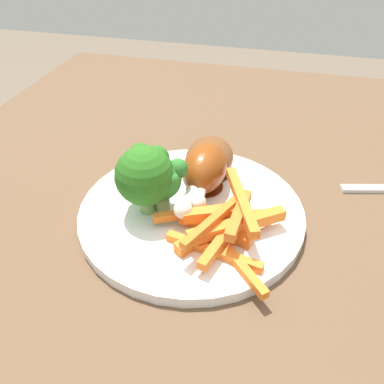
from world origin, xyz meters
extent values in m
cube|color=brown|center=(0.00, 0.00, 0.74)|extent=(0.95, 0.86, 0.03)
cylinder|color=#443122|center=(-0.42, -0.37, 0.36)|extent=(0.06, 0.06, 0.73)
cylinder|color=white|center=(0.00, -0.05, 0.76)|extent=(0.24, 0.24, 0.01)
cylinder|color=#8AA75A|center=(0.01, -0.08, 0.78)|extent=(0.02, 0.02, 0.02)
sphere|color=#2B6D27|center=(0.01, -0.08, 0.81)|extent=(0.04, 0.04, 0.04)
sphere|color=#2B6D27|center=(0.01, -0.10, 0.82)|extent=(0.01, 0.01, 0.01)
sphere|color=#2B6D27|center=(0.00, -0.07, 0.82)|extent=(0.02, 0.02, 0.02)
sphere|color=#2B6D27|center=(0.02, -0.07, 0.81)|extent=(0.02, 0.02, 0.02)
sphere|color=#2B6D27|center=(0.02, -0.10, 0.81)|extent=(0.02, 0.02, 0.02)
sphere|color=#2B6D27|center=(0.00, -0.09, 0.81)|extent=(0.02, 0.02, 0.02)
sphere|color=#2B6D27|center=(0.02, -0.08, 0.81)|extent=(0.02, 0.02, 0.02)
cylinder|color=#7FB35E|center=(0.02, -0.10, 0.78)|extent=(0.02, 0.02, 0.02)
sphere|color=#26611A|center=(0.02, -0.10, 0.82)|extent=(0.06, 0.06, 0.06)
sphere|color=#26611A|center=(0.00, -0.09, 0.83)|extent=(0.03, 0.03, 0.03)
sphere|color=#26611A|center=(0.00, -0.11, 0.83)|extent=(0.03, 0.03, 0.03)
sphere|color=#26611A|center=(0.01, -0.12, 0.81)|extent=(0.03, 0.03, 0.03)
cube|color=orange|center=(0.03, -0.02, 0.78)|extent=(0.03, 0.08, 0.01)
cube|color=orange|center=(0.05, -0.03, 0.78)|extent=(0.05, 0.05, 0.01)
cube|color=orange|center=(0.06, -0.01, 0.78)|extent=(0.08, 0.03, 0.01)
cube|color=#CA6521|center=(0.04, -0.02, 0.79)|extent=(0.08, 0.04, 0.01)
cube|color=#CA6521|center=(0.03, 0.00, 0.80)|extent=(0.07, 0.02, 0.01)
cube|color=orange|center=(0.01, 0.00, 0.80)|extent=(0.10, 0.05, 0.01)
cube|color=orange|center=(0.02, -0.04, 0.78)|extent=(0.05, 0.09, 0.01)
cube|color=orange|center=(0.03, 0.00, 0.79)|extent=(0.07, 0.09, 0.01)
cube|color=orange|center=(0.02, -0.02, 0.79)|extent=(0.04, 0.06, 0.01)
cube|color=orange|center=(0.06, 0.00, 0.77)|extent=(0.09, 0.08, 0.01)
cube|color=orange|center=(0.02, -0.02, 0.78)|extent=(0.04, 0.09, 0.01)
cube|color=orange|center=(0.06, -0.02, 0.77)|extent=(0.03, 0.10, 0.01)
cylinder|color=#4D2412|center=(-0.07, -0.05, 0.77)|extent=(0.05, 0.05, 0.00)
ellipsoid|color=brown|center=(-0.07, -0.05, 0.79)|extent=(0.08, 0.06, 0.04)
cylinder|color=beige|center=(-0.01, -0.05, 0.79)|extent=(0.04, 0.01, 0.01)
sphere|color=silver|center=(0.01, -0.05, 0.79)|extent=(0.02, 0.02, 0.02)
cylinder|color=#5A220A|center=(-0.04, -0.05, 0.77)|extent=(0.04, 0.04, 0.00)
ellipsoid|color=brown|center=(-0.04, -0.05, 0.80)|extent=(0.08, 0.05, 0.05)
cylinder|color=beige|center=(0.01, -0.05, 0.79)|extent=(0.03, 0.01, 0.01)
sphere|color=silver|center=(0.03, -0.05, 0.79)|extent=(0.02, 0.02, 0.02)
camera|label=1|loc=(0.32, 0.03, 1.05)|focal=37.20mm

